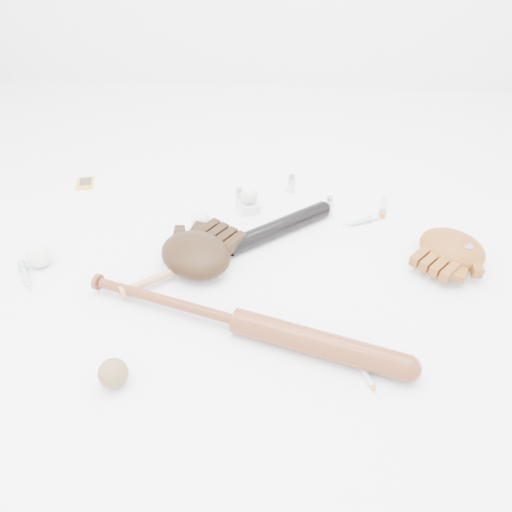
# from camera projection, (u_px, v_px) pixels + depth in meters

# --- Properties ---
(bat_dark) EXTENTS (0.67, 0.54, 0.06)m
(bat_dark) POSITION_uv_depth(u_px,v_px,m) (232.00, 247.00, 1.60)
(bat_dark) COLOR black
(bat_dark) RESTS_ON ground
(bat_wood) EXTENTS (0.93, 0.34, 0.07)m
(bat_wood) POSITION_uv_depth(u_px,v_px,m) (238.00, 321.00, 1.34)
(bat_wood) COLOR brown
(bat_wood) RESTS_ON ground
(glove_dark) EXTENTS (0.39, 0.39, 0.10)m
(glove_dark) POSITION_uv_depth(u_px,v_px,m) (196.00, 254.00, 1.54)
(glove_dark) COLOR black
(glove_dark) RESTS_ON ground
(glove_tan) EXTENTS (0.35, 0.35, 0.09)m
(glove_tan) POSITION_uv_depth(u_px,v_px,m) (452.00, 248.00, 1.57)
(glove_tan) COLOR brown
(glove_tan) RESTS_ON ground
(trading_card) EXTENTS (0.08, 0.10, 0.00)m
(trading_card) POSITION_uv_depth(u_px,v_px,m) (85.00, 183.00, 1.94)
(trading_card) COLOR gold
(trading_card) RESTS_ON ground
(pedestal) EXTENTS (0.08, 0.08, 0.04)m
(pedestal) POSITION_uv_depth(u_px,v_px,m) (249.00, 207.00, 1.79)
(pedestal) COLOR white
(pedestal) RESTS_ON ground
(baseball_on_pedestal) EXTENTS (0.06, 0.06, 0.06)m
(baseball_on_pedestal) POSITION_uv_depth(u_px,v_px,m) (249.00, 195.00, 1.76)
(baseball_on_pedestal) COLOR white
(baseball_on_pedestal) RESTS_ON pedestal
(baseball_left) EXTENTS (0.08, 0.08, 0.08)m
(baseball_left) POSITION_uv_depth(u_px,v_px,m) (39.00, 255.00, 1.55)
(baseball_left) COLOR white
(baseball_left) RESTS_ON ground
(baseball_upper) EXTENTS (0.07, 0.07, 0.07)m
(baseball_upper) POSITION_uv_depth(u_px,v_px,m) (201.00, 220.00, 1.70)
(baseball_upper) COLOR white
(baseball_upper) RESTS_ON ground
(baseball_mid) EXTENTS (0.08, 0.08, 0.08)m
(baseball_mid) POSITION_uv_depth(u_px,v_px,m) (217.00, 261.00, 1.53)
(baseball_mid) COLOR white
(baseball_mid) RESTS_ON ground
(baseball_aged) EXTENTS (0.07, 0.07, 0.07)m
(baseball_aged) POSITION_uv_depth(u_px,v_px,m) (113.00, 373.00, 1.21)
(baseball_aged) COLOR brown
(baseball_aged) RESTS_ON ground
(syringe_0) EXTENTS (0.12, 0.16, 0.02)m
(syringe_0) POSITION_uv_depth(u_px,v_px,m) (26.00, 276.00, 1.52)
(syringe_0) COLOR #ADBCC6
(syringe_0) RESTS_ON ground
(syringe_1) EXTENTS (0.10, 0.13, 0.02)m
(syringe_1) POSITION_uv_depth(u_px,v_px,m) (178.00, 259.00, 1.58)
(syringe_1) COLOR #ADBCC6
(syringe_1) RESTS_ON ground
(syringe_2) EXTENTS (0.06, 0.17, 0.02)m
(syringe_2) POSITION_uv_depth(u_px,v_px,m) (383.00, 206.00, 1.81)
(syringe_2) COLOR #ADBCC6
(syringe_2) RESTS_ON ground
(syringe_3) EXTENTS (0.07, 0.13, 0.02)m
(syringe_3) POSITION_uv_depth(u_px,v_px,m) (367.00, 376.00, 1.24)
(syringe_3) COLOR #ADBCC6
(syringe_3) RESTS_ON ground
(syringe_4) EXTENTS (0.16, 0.09, 0.02)m
(syringe_4) POSITION_uv_depth(u_px,v_px,m) (361.00, 221.00, 1.74)
(syringe_4) COLOR #ADBCC6
(syringe_4) RESTS_ON ground
(vial_0) EXTENTS (0.03, 0.03, 0.07)m
(vial_0) POSITION_uv_depth(u_px,v_px,m) (329.00, 205.00, 1.77)
(vial_0) COLOR silver
(vial_0) RESTS_ON ground
(vial_1) EXTENTS (0.03, 0.03, 0.07)m
(vial_1) POSITION_uv_depth(u_px,v_px,m) (291.00, 183.00, 1.88)
(vial_1) COLOR silver
(vial_1) RESTS_ON ground
(vial_2) EXTENTS (0.03, 0.03, 0.07)m
(vial_2) POSITION_uv_depth(u_px,v_px,m) (240.00, 197.00, 1.81)
(vial_2) COLOR silver
(vial_2) RESTS_ON ground
(vial_3) EXTENTS (0.04, 0.04, 0.08)m
(vial_3) POSITION_uv_depth(u_px,v_px,m) (465.00, 257.00, 1.54)
(vial_3) COLOR silver
(vial_3) RESTS_ON ground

